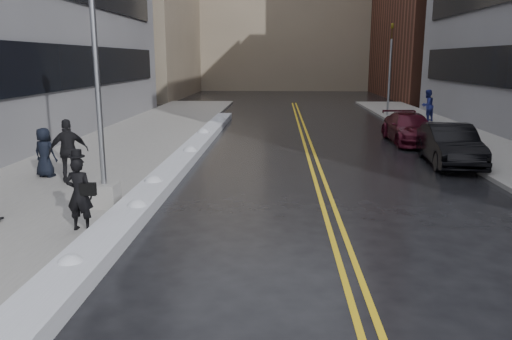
# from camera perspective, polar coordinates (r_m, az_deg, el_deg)

# --- Properties ---
(ground) EXTENTS (160.00, 160.00, 0.00)m
(ground) POSITION_cam_1_polar(r_m,az_deg,el_deg) (10.94, -3.60, -8.14)
(ground) COLOR black
(ground) RESTS_ON ground
(sidewalk_west) EXTENTS (5.50, 50.00, 0.15)m
(sidewalk_west) POSITION_cam_1_polar(r_m,az_deg,el_deg) (21.65, -16.01, 2.00)
(sidewalk_west) COLOR gray
(sidewalk_west) RESTS_ON ground
(sidewalk_east) EXTENTS (4.00, 50.00, 0.15)m
(sidewalk_east) POSITION_cam_1_polar(r_m,az_deg,el_deg) (22.35, 25.92, 1.54)
(sidewalk_east) COLOR gray
(sidewalk_east) RESTS_ON ground
(lane_line_left) EXTENTS (0.12, 50.00, 0.01)m
(lane_line_left) POSITION_cam_1_polar(r_m,az_deg,el_deg) (20.57, 5.93, 1.69)
(lane_line_left) COLOR gold
(lane_line_left) RESTS_ON ground
(lane_line_right) EXTENTS (0.12, 50.00, 0.01)m
(lane_line_right) POSITION_cam_1_polar(r_m,az_deg,el_deg) (20.59, 6.76, 1.68)
(lane_line_right) COLOR gold
(lane_line_right) RESTS_ON ground
(snow_ridge) EXTENTS (0.90, 30.00, 0.34)m
(snow_ridge) POSITION_cam_1_polar(r_m,az_deg,el_deg) (18.88, -8.41, 1.16)
(snow_ridge) COLOR silver
(snow_ridge) RESTS_ON ground
(building_west_far) EXTENTS (14.00, 22.00, 18.00)m
(building_west_far) POSITION_cam_1_polar(r_m,az_deg,el_deg) (56.90, -15.11, 17.34)
(building_west_far) COLOR gray
(building_west_far) RESTS_ON ground
(building_far) EXTENTS (36.00, 16.00, 22.00)m
(building_far) POSITION_cam_1_polar(r_m,az_deg,el_deg) (70.53, 3.48, 18.36)
(building_far) COLOR gray
(building_far) RESTS_ON ground
(lamppost) EXTENTS (0.65, 0.65, 7.62)m
(lamppost) POSITION_cam_1_polar(r_m,az_deg,el_deg) (13.02, -17.46, 6.14)
(lamppost) COLOR gray
(lamppost) RESTS_ON sidewalk_west
(fire_hydrant) EXTENTS (0.26, 0.26, 0.73)m
(fire_hydrant) POSITION_cam_1_polar(r_m,az_deg,el_deg) (21.90, 23.64, 2.81)
(fire_hydrant) COLOR maroon
(fire_hydrant) RESTS_ON sidewalk_east
(traffic_signal) EXTENTS (0.16, 0.20, 6.00)m
(traffic_signal) POSITION_cam_1_polar(r_m,az_deg,el_deg) (34.95, 15.07, 11.40)
(traffic_signal) COLOR gray
(traffic_signal) RESTS_ON sidewalk_east
(pedestrian_fedora) EXTENTS (0.63, 0.44, 1.65)m
(pedestrian_fedora) POSITION_cam_1_polar(r_m,az_deg,el_deg) (11.59, -19.52, -2.60)
(pedestrian_fedora) COLOR black
(pedestrian_fedora) RESTS_ON sidewalk_west
(pedestrian_c) EXTENTS (0.89, 0.71, 1.59)m
(pedestrian_c) POSITION_cam_1_polar(r_m,az_deg,el_deg) (17.31, -23.00, 1.86)
(pedestrian_c) COLOR black
(pedestrian_c) RESTS_ON sidewalk_west
(pedestrian_d) EXTENTS (1.23, 0.88, 1.94)m
(pedestrian_d) POSITION_cam_1_polar(r_m,az_deg,el_deg) (16.28, -20.61, 2.07)
(pedestrian_d) COLOR black
(pedestrian_d) RESTS_ON sidewalk_west
(pedestrian_east) EXTENTS (1.17, 1.14, 1.91)m
(pedestrian_east) POSITION_cam_1_polar(r_m,az_deg,el_deg) (32.27, 18.98, 6.99)
(pedestrian_east) COLOR navy
(pedestrian_east) RESTS_ON sidewalk_east
(car_black) EXTENTS (1.92, 4.68, 1.51)m
(car_black) POSITION_cam_1_polar(r_m,az_deg,el_deg) (19.85, 21.28, 2.70)
(car_black) COLOR black
(car_black) RESTS_ON ground
(car_maroon) EXTENTS (1.98, 4.76, 1.37)m
(car_maroon) POSITION_cam_1_polar(r_m,az_deg,el_deg) (24.50, 17.16, 4.57)
(car_maroon) COLOR #3D0916
(car_maroon) RESTS_ON ground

